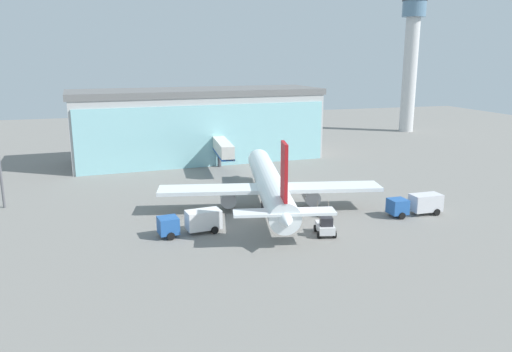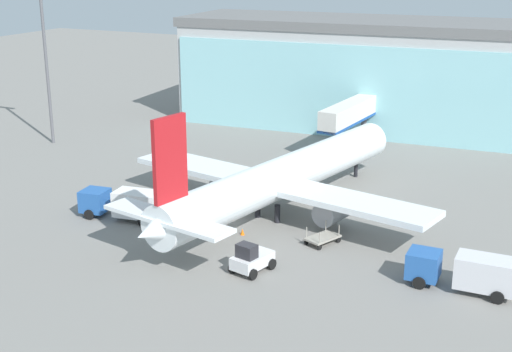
{
  "view_description": "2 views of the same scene",
  "coord_description": "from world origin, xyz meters",
  "px_view_note": "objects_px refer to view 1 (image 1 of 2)",
  "views": [
    {
      "loc": [
        -16.92,
        -58.52,
        20.18
      ],
      "look_at": [
        1.77,
        4.53,
        4.38
      ],
      "focal_mm": 35.0,
      "sensor_mm": 36.0,
      "label": 1
    },
    {
      "loc": [
        27.09,
        -51.19,
        22.48
      ],
      "look_at": [
        0.85,
        3.87,
        3.07
      ],
      "focal_mm": 50.0,
      "sensor_mm": 36.0,
      "label": 2
    }
  ],
  "objects_px": {
    "catering_truck": "(192,222)",
    "baggage_cart": "(323,211)",
    "fuel_truck": "(417,204)",
    "safety_cone_nose": "(278,220)",
    "airplane": "(270,185)",
    "safety_cone_wingtip": "(170,218)",
    "control_tower": "(411,56)",
    "jet_bridge": "(223,149)",
    "pushback_tug": "(325,227)"
  },
  "relations": [
    {
      "from": "control_tower",
      "to": "safety_cone_nose",
      "type": "distance_m",
      "value": 89.36
    },
    {
      "from": "control_tower",
      "to": "safety_cone_wingtip",
      "type": "bearing_deg",
      "value": -140.77
    },
    {
      "from": "control_tower",
      "to": "airplane",
      "type": "bearing_deg",
      "value": -135.36
    },
    {
      "from": "pushback_tug",
      "to": "jet_bridge",
      "type": "bearing_deg",
      "value": 19.99
    },
    {
      "from": "airplane",
      "to": "safety_cone_wingtip",
      "type": "xyz_separation_m",
      "value": [
        -13.72,
        -1.17,
        -3.04
      ]
    },
    {
      "from": "pushback_tug",
      "to": "safety_cone_wingtip",
      "type": "bearing_deg",
      "value": 70.34
    },
    {
      "from": "baggage_cart",
      "to": "fuel_truck",
      "type": "bearing_deg",
      "value": 95.93
    },
    {
      "from": "jet_bridge",
      "to": "pushback_tug",
      "type": "bearing_deg",
      "value": -168.64
    },
    {
      "from": "airplane",
      "to": "pushback_tug",
      "type": "height_order",
      "value": "airplane"
    },
    {
      "from": "pushback_tug",
      "to": "airplane",
      "type": "bearing_deg",
      "value": 26.91
    },
    {
      "from": "catering_truck",
      "to": "baggage_cart",
      "type": "height_order",
      "value": "catering_truck"
    },
    {
      "from": "catering_truck",
      "to": "fuel_truck",
      "type": "height_order",
      "value": "same"
    },
    {
      "from": "jet_bridge",
      "to": "airplane",
      "type": "distance_m",
      "value": 23.02
    },
    {
      "from": "control_tower",
      "to": "airplane",
      "type": "height_order",
      "value": "control_tower"
    },
    {
      "from": "fuel_truck",
      "to": "catering_truck",
      "type": "bearing_deg",
      "value": -3.15
    },
    {
      "from": "pushback_tug",
      "to": "safety_cone_nose",
      "type": "bearing_deg",
      "value": 44.99
    },
    {
      "from": "baggage_cart",
      "to": "pushback_tug",
      "type": "height_order",
      "value": "pushback_tug"
    },
    {
      "from": "jet_bridge",
      "to": "baggage_cart",
      "type": "distance_m",
      "value": 28.88
    },
    {
      "from": "control_tower",
      "to": "safety_cone_wingtip",
      "type": "height_order",
      "value": "control_tower"
    },
    {
      "from": "airplane",
      "to": "safety_cone_wingtip",
      "type": "bearing_deg",
      "value": 106.58
    },
    {
      "from": "airplane",
      "to": "safety_cone_nose",
      "type": "distance_m",
      "value": 6.7
    },
    {
      "from": "fuel_truck",
      "to": "pushback_tug",
      "type": "relative_size",
      "value": 2.08
    },
    {
      "from": "catering_truck",
      "to": "safety_cone_nose",
      "type": "relative_size",
      "value": 13.66
    },
    {
      "from": "fuel_truck",
      "to": "safety_cone_nose",
      "type": "distance_m",
      "value": 18.47
    },
    {
      "from": "jet_bridge",
      "to": "pushback_tug",
      "type": "relative_size",
      "value": 3.63
    },
    {
      "from": "baggage_cart",
      "to": "safety_cone_nose",
      "type": "relative_size",
      "value": 5.82
    },
    {
      "from": "safety_cone_nose",
      "to": "airplane",
      "type": "bearing_deg",
      "value": 82.31
    },
    {
      "from": "fuel_truck",
      "to": "safety_cone_nose",
      "type": "height_order",
      "value": "fuel_truck"
    },
    {
      "from": "airplane",
      "to": "fuel_truck",
      "type": "distance_m",
      "value": 19.43
    },
    {
      "from": "control_tower",
      "to": "fuel_truck",
      "type": "relative_size",
      "value": 4.76
    },
    {
      "from": "airplane",
      "to": "catering_truck",
      "type": "height_order",
      "value": "airplane"
    },
    {
      "from": "catering_truck",
      "to": "baggage_cart",
      "type": "bearing_deg",
      "value": -179.66
    },
    {
      "from": "fuel_truck",
      "to": "baggage_cart",
      "type": "distance_m",
      "value": 12.22
    },
    {
      "from": "fuel_truck",
      "to": "jet_bridge",
      "type": "bearing_deg",
      "value": -59.76
    },
    {
      "from": "jet_bridge",
      "to": "airplane",
      "type": "xyz_separation_m",
      "value": [
        1.27,
        -22.96,
        -0.99
      ]
    },
    {
      "from": "jet_bridge",
      "to": "control_tower",
      "type": "distance_m",
      "value": 71.06
    },
    {
      "from": "fuel_truck",
      "to": "pushback_tug",
      "type": "distance_m",
      "value": 15.02
    },
    {
      "from": "airplane",
      "to": "fuel_truck",
      "type": "height_order",
      "value": "airplane"
    },
    {
      "from": "catering_truck",
      "to": "baggage_cart",
      "type": "relative_size",
      "value": 2.35
    },
    {
      "from": "control_tower",
      "to": "safety_cone_nose",
      "type": "bearing_deg",
      "value": -132.95
    },
    {
      "from": "control_tower",
      "to": "baggage_cart",
      "type": "distance_m",
      "value": 84.21
    },
    {
      "from": "fuel_truck",
      "to": "safety_cone_wingtip",
      "type": "relative_size",
      "value": 13.32
    },
    {
      "from": "catering_truck",
      "to": "safety_cone_nose",
      "type": "xyz_separation_m",
      "value": [
        10.97,
        1.13,
        -1.19
      ]
    },
    {
      "from": "baggage_cart",
      "to": "safety_cone_wingtip",
      "type": "distance_m",
      "value": 19.86
    },
    {
      "from": "baggage_cart",
      "to": "safety_cone_wingtip",
      "type": "height_order",
      "value": "baggage_cart"
    },
    {
      "from": "catering_truck",
      "to": "safety_cone_wingtip",
      "type": "distance_m",
      "value": 6.3
    },
    {
      "from": "control_tower",
      "to": "catering_truck",
      "type": "bearing_deg",
      "value": -137.31
    },
    {
      "from": "airplane",
      "to": "safety_cone_nose",
      "type": "height_order",
      "value": "airplane"
    },
    {
      "from": "baggage_cart",
      "to": "catering_truck",
      "type": "bearing_deg",
      "value": -60.0
    },
    {
      "from": "catering_truck",
      "to": "pushback_tug",
      "type": "bearing_deg",
      "value": 154.73
    }
  ]
}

